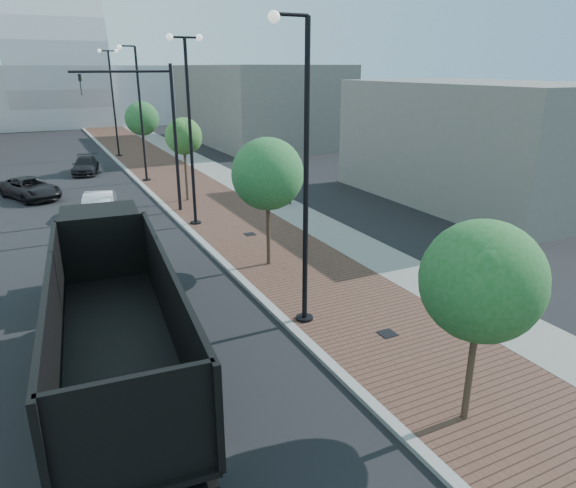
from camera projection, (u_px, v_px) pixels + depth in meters
name	position (u px, v px, depth m)	size (l,w,h in m)	color
sidewalk	(167.00, 164.00, 43.26)	(7.00, 140.00, 0.12)	#4C2D23
concrete_strip	(198.00, 162.00, 44.40)	(2.40, 140.00, 0.13)	slate
curb	(124.00, 168.00, 41.79)	(0.30, 140.00, 0.14)	gray
dump_truck	(110.00, 290.00, 15.40)	(3.74, 13.65, 3.54)	black
white_sedan	(99.00, 206.00, 27.78)	(1.47, 4.23, 1.39)	silver
dark_car_mid	(30.00, 188.00, 32.07)	(2.20, 4.77, 1.33)	black
dark_car_far	(85.00, 165.00, 39.71)	(1.75, 4.32, 1.25)	black
pedestrian	(287.00, 190.00, 30.21)	(0.70, 0.46, 1.93)	black
streetlight_1	(303.00, 191.00, 15.20)	(1.44, 0.56, 9.21)	black
streetlight_2	(190.00, 131.00, 25.25)	(1.72, 0.56, 9.28)	black
streetlight_3	(140.00, 120.00, 35.52)	(1.44, 0.56, 9.21)	black
streetlight_4	(113.00, 103.00, 45.57)	(1.72, 0.56, 9.28)	black
traffic_mast	(158.00, 123.00, 27.36)	(5.09, 0.20, 8.00)	black
tree_0	(483.00, 281.00, 10.89)	(2.64, 2.64, 4.87)	#382619
tree_1	(268.00, 174.00, 20.10)	(2.84, 2.84, 5.29)	#382619
tree_2	(184.00, 136.00, 30.23)	(2.23, 2.16, 5.05)	#382619
tree_3	(142.00, 119.00, 40.38)	(2.63, 2.63, 5.30)	#382619
convention_center	(54.00, 80.00, 77.11)	(50.00, 30.00, 50.00)	#AEB2B9
commercial_block_ne	(256.00, 104.00, 55.70)	(12.00, 22.00, 8.00)	#64615A
commercial_block_e	(480.00, 142.00, 31.31)	(10.00, 16.00, 7.00)	slate
utility_cover_1	(387.00, 334.00, 15.69)	(0.50, 0.50, 0.02)	black
utility_cover_2	(250.00, 234.00, 25.00)	(0.50, 0.50, 0.02)	black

